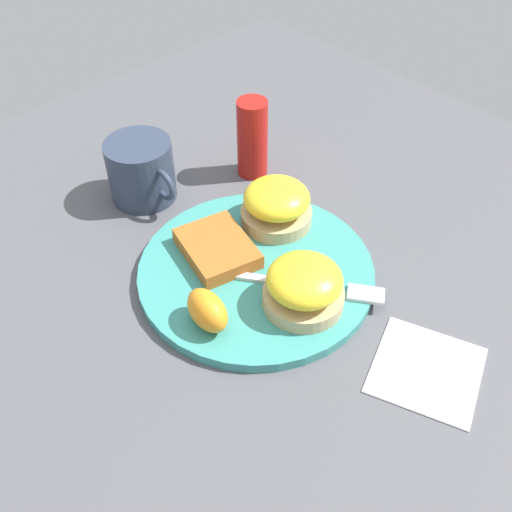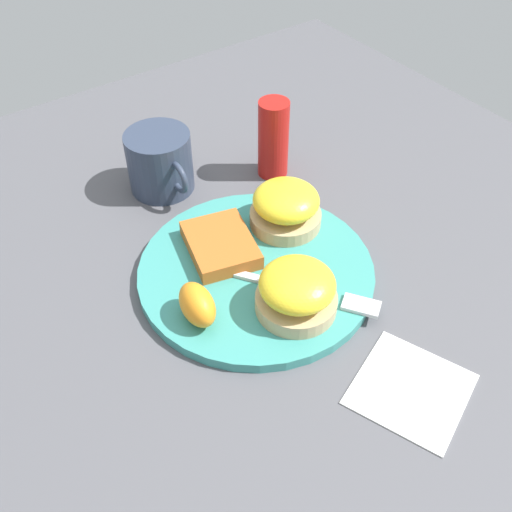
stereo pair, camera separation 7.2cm
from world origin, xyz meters
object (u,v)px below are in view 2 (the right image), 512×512
object	(u,v)px
sandwich_benedict_right	(286,207)
fork	(304,291)
condiment_bottle	(273,139)
sandwich_benedict_left	(297,291)
cup	(160,162)
hashbrown_patty	(221,245)
orange_wedge	(197,305)

from	to	relation	value
sandwich_benedict_right	fork	size ratio (longest dim) A/B	0.52
sandwich_benedict_right	condiment_bottle	distance (m)	0.13
sandwich_benedict_left	cup	world-z (taller)	cup
hashbrown_patty	orange_wedge	bearing A→B (deg)	-46.06
orange_wedge	cup	distance (m)	0.27
sandwich_benedict_left	condiment_bottle	world-z (taller)	condiment_bottle
cup	sandwich_benedict_left	bearing A→B (deg)	1.26
cup	orange_wedge	bearing A→B (deg)	-20.27
cup	fork	bearing A→B (deg)	5.60
cup	condiment_bottle	world-z (taller)	condiment_bottle
sandwich_benedict_right	cup	size ratio (longest dim) A/B	0.77
cup	sandwich_benedict_right	bearing A→B (deg)	25.46
cup	condiment_bottle	bearing A→B (deg)	67.13
condiment_bottle	hashbrown_patty	bearing A→B (deg)	-55.98
orange_wedge	cup	bearing A→B (deg)	159.73
sandwich_benedict_right	sandwich_benedict_left	bearing A→B (deg)	-32.43
sandwich_benedict_right	orange_wedge	bearing A→B (deg)	-68.06
sandwich_benedict_right	orange_wedge	size ratio (longest dim) A/B	1.56
fork	sandwich_benedict_right	bearing A→B (deg)	152.79
fork	condiment_bottle	size ratio (longest dim) A/B	1.54
fork	cup	bearing A→B (deg)	-174.40
sandwich_benedict_right	orange_wedge	distance (m)	0.19
orange_wedge	condiment_bottle	distance (m)	0.31
sandwich_benedict_right	condiment_bottle	size ratio (longest dim) A/B	0.80
fork	orange_wedge	bearing A→B (deg)	-107.84
condiment_bottle	fork	bearing A→B (deg)	-28.36
orange_wedge	cup	size ratio (longest dim) A/B	0.50
sandwich_benedict_right	condiment_bottle	xyz separation A→B (m)	(-0.12, 0.07, 0.02)
hashbrown_patty	cup	bearing A→B (deg)	175.90
sandwich_benedict_left	sandwich_benedict_right	distance (m)	0.15
fork	condiment_bottle	world-z (taller)	condiment_bottle
hashbrown_patty	condiment_bottle	xyz separation A→B (m)	(-0.11, 0.16, 0.03)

